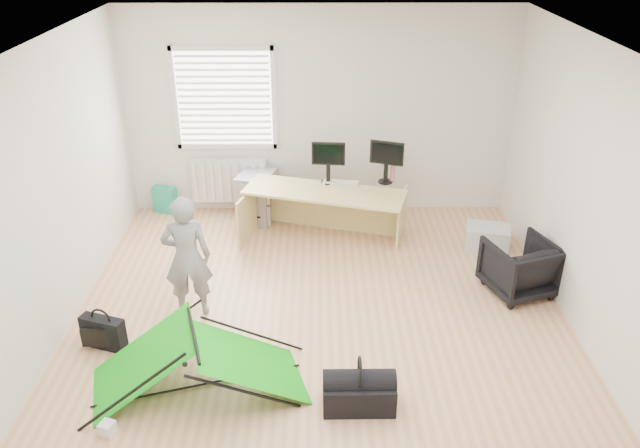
{
  "coord_description": "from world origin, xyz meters",
  "views": [
    {
      "loc": [
        -0.03,
        -5.03,
        3.74
      ],
      "look_at": [
        0.0,
        0.4,
        0.95
      ],
      "focal_mm": 35.0,
      "sensor_mm": 36.0,
      "label": 1
    }
  ],
  "objects_px": {
    "laptop_bag": "(103,332)",
    "duffel_bag": "(359,394)",
    "monitor_left": "(328,168)",
    "thermos": "(393,174)",
    "filing_cabinet": "(257,196)",
    "monitor_right": "(386,168)",
    "storage_crate": "(487,237)",
    "desk": "(324,216)",
    "person": "(187,257)",
    "office_chair": "(519,267)",
    "kite": "(196,361)"
  },
  "relations": [
    {
      "from": "laptop_bag",
      "to": "duffel_bag",
      "type": "xyz_separation_m",
      "value": [
        2.35,
        -0.81,
        -0.03
      ]
    },
    {
      "from": "monitor_left",
      "to": "thermos",
      "type": "distance_m",
      "value": 0.8
    },
    {
      "from": "thermos",
      "to": "duffel_bag",
      "type": "height_order",
      "value": "thermos"
    },
    {
      "from": "filing_cabinet",
      "to": "monitor_right",
      "type": "bearing_deg",
      "value": 3.59
    },
    {
      "from": "monitor_left",
      "to": "monitor_right",
      "type": "bearing_deg",
      "value": 5.4
    },
    {
      "from": "storage_crate",
      "to": "duffel_bag",
      "type": "distance_m",
      "value": 3.2
    },
    {
      "from": "thermos",
      "to": "storage_crate",
      "type": "bearing_deg",
      "value": -24.16
    },
    {
      "from": "filing_cabinet",
      "to": "storage_crate",
      "type": "relative_size",
      "value": 1.28
    },
    {
      "from": "desk",
      "to": "laptop_bag",
      "type": "height_order",
      "value": "desk"
    },
    {
      "from": "desk",
      "to": "filing_cabinet",
      "type": "bearing_deg",
      "value": 161.95
    },
    {
      "from": "laptop_bag",
      "to": "filing_cabinet",
      "type": "bearing_deg",
      "value": 84.27
    },
    {
      "from": "person",
      "to": "laptop_bag",
      "type": "height_order",
      "value": "person"
    },
    {
      "from": "person",
      "to": "laptop_bag",
      "type": "distance_m",
      "value": 1.04
    },
    {
      "from": "duffel_bag",
      "to": "office_chair",
      "type": "bearing_deg",
      "value": 43.41
    },
    {
      "from": "desk",
      "to": "office_chair",
      "type": "height_order",
      "value": "desk"
    },
    {
      "from": "storage_crate",
      "to": "thermos",
      "type": "bearing_deg",
      "value": 155.84
    },
    {
      "from": "thermos",
      "to": "office_chair",
      "type": "height_order",
      "value": "thermos"
    },
    {
      "from": "monitor_right",
      "to": "laptop_bag",
      "type": "bearing_deg",
      "value": -120.3
    },
    {
      "from": "office_chair",
      "to": "person",
      "type": "distance_m",
      "value": 3.48
    },
    {
      "from": "monitor_right",
      "to": "office_chair",
      "type": "distance_m",
      "value": 2.03
    },
    {
      "from": "kite",
      "to": "duffel_bag",
      "type": "xyz_separation_m",
      "value": [
        1.37,
        -0.25,
        -0.15
      ]
    },
    {
      "from": "filing_cabinet",
      "to": "kite",
      "type": "height_order",
      "value": "filing_cabinet"
    },
    {
      "from": "filing_cabinet",
      "to": "person",
      "type": "height_order",
      "value": "person"
    },
    {
      "from": "storage_crate",
      "to": "duffel_bag",
      "type": "relative_size",
      "value": 0.86
    },
    {
      "from": "filing_cabinet",
      "to": "thermos",
      "type": "xyz_separation_m",
      "value": [
        1.72,
        -0.31,
        0.44
      ]
    },
    {
      "from": "desk",
      "to": "kite",
      "type": "height_order",
      "value": "desk"
    },
    {
      "from": "kite",
      "to": "storage_crate",
      "type": "bearing_deg",
      "value": 21.53
    },
    {
      "from": "filing_cabinet",
      "to": "monitor_left",
      "type": "bearing_deg",
      "value": -4.46
    },
    {
      "from": "person",
      "to": "laptop_bag",
      "type": "relative_size",
      "value": 3.05
    },
    {
      "from": "office_chair",
      "to": "kite",
      "type": "relative_size",
      "value": 0.37
    },
    {
      "from": "monitor_left",
      "to": "laptop_bag",
      "type": "bearing_deg",
      "value": -126.6
    },
    {
      "from": "monitor_left",
      "to": "office_chair",
      "type": "xyz_separation_m",
      "value": [
        2.02,
        -1.45,
        -0.55
      ]
    },
    {
      "from": "filing_cabinet",
      "to": "duffel_bag",
      "type": "distance_m",
      "value": 3.69
    },
    {
      "from": "thermos",
      "to": "storage_crate",
      "type": "xyz_separation_m",
      "value": [
        1.13,
        -0.51,
        -0.63
      ]
    },
    {
      "from": "desk",
      "to": "monitor_right",
      "type": "distance_m",
      "value": 0.96
    },
    {
      "from": "filing_cabinet",
      "to": "storage_crate",
      "type": "xyz_separation_m",
      "value": [
        2.85,
        -0.81,
        -0.18
      ]
    },
    {
      "from": "thermos",
      "to": "person",
      "type": "bearing_deg",
      "value": -140.34
    },
    {
      "from": "office_chair",
      "to": "kite",
      "type": "height_order",
      "value": "office_chair"
    },
    {
      "from": "kite",
      "to": "duffel_bag",
      "type": "height_order",
      "value": "kite"
    },
    {
      "from": "person",
      "to": "kite",
      "type": "distance_m",
      "value": 1.2
    },
    {
      "from": "kite",
      "to": "duffel_bag",
      "type": "distance_m",
      "value": 1.4
    },
    {
      "from": "desk",
      "to": "laptop_bag",
      "type": "xyz_separation_m",
      "value": [
        -2.1,
        -2.12,
        -0.17
      ]
    },
    {
      "from": "monitor_left",
      "to": "storage_crate",
      "type": "height_order",
      "value": "monitor_left"
    },
    {
      "from": "kite",
      "to": "storage_crate",
      "type": "relative_size",
      "value": 3.52
    },
    {
      "from": "thermos",
      "to": "desk",
      "type": "bearing_deg",
      "value": -161.89
    },
    {
      "from": "kite",
      "to": "office_chair",
      "type": "bearing_deg",
      "value": 8.25
    },
    {
      "from": "monitor_right",
      "to": "office_chair",
      "type": "height_order",
      "value": "monitor_right"
    },
    {
      "from": "desk",
      "to": "person",
      "type": "xyz_separation_m",
      "value": [
        -1.37,
        -1.56,
        0.32
      ]
    },
    {
      "from": "desk",
      "to": "person",
      "type": "distance_m",
      "value": 2.1
    },
    {
      "from": "office_chair",
      "to": "duffel_bag",
      "type": "relative_size",
      "value": 1.12
    }
  ]
}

